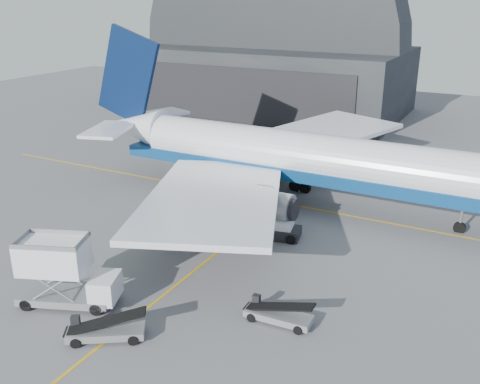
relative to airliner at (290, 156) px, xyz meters
The scene contains 9 objects.
ground 21.55m from the airliner, 91.63° to the right, with size 200.00×200.00×0.00m, color #565659.
taxi_lines 9.73m from the airliner, 94.12° to the right, with size 80.00×42.12×0.02m.
hangar 49.68m from the airliner, 117.17° to the left, with size 50.00×28.30×28.00m.
airliner is the anchor object (origin of this frame).
catering_truck 27.75m from the airliner, 102.98° to the right, with size 7.74×5.15×5.00m.
pushback_tug 10.56m from the airliner, 71.88° to the right, with size 4.45×3.09×1.90m.
belt_loader_a 29.26m from the airliner, 91.60° to the right, with size 5.18×4.17×2.05m.
belt_loader_b 23.81m from the airliner, 68.71° to the right, with size 5.08×1.96×1.92m.
traffic_cone 17.30m from the airliner, 107.41° to the right, with size 0.40×0.40×0.58m.
Camera 1 is at (21.65, -30.19, 21.53)m, focal length 40.00 mm.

